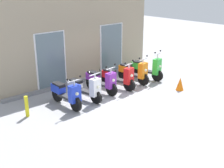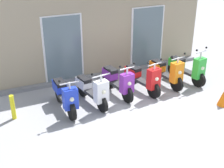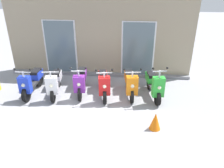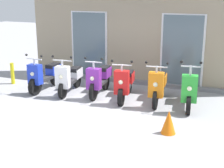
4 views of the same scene
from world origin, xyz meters
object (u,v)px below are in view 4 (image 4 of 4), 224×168
object	(u,v)px
curb_bollard	(12,73)
scooter_white	(70,78)
scooter_green	(189,89)
traffic_cone	(169,122)
scooter_red	(125,83)
scooter_orange	(158,85)
scooter_purple	(100,78)
scooter_blue	(45,75)

from	to	relation	value
curb_bollard	scooter_white	bearing A→B (deg)	-3.49
scooter_green	traffic_cone	xyz separation A→B (m)	(-0.08, -1.81, -0.23)
scooter_red	scooter_orange	size ratio (longest dim) A/B	1.04
scooter_green	traffic_cone	world-z (taller)	scooter_green
scooter_white	scooter_green	distance (m)	3.50
scooter_orange	traffic_cone	bearing A→B (deg)	-68.08
scooter_white	scooter_red	bearing A→B (deg)	2.27
scooter_white	scooter_purple	size ratio (longest dim) A/B	1.00
scooter_white	curb_bollard	xyz separation A→B (m)	(-2.23, 0.14, -0.12)
scooter_white	scooter_red	world-z (taller)	scooter_red
scooter_purple	scooter_red	distance (m)	0.83
scooter_purple	scooter_green	distance (m)	2.59
scooter_red	scooter_orange	distance (m)	0.94
scooter_purple	traffic_cone	world-z (taller)	scooter_purple
scooter_purple	curb_bollard	size ratio (longest dim) A/B	2.31
scooter_red	scooter_blue	bearing A→B (deg)	-177.81
scooter_blue	curb_bollard	xyz separation A→B (m)	(-1.40, 0.17, -0.12)
curb_bollard	traffic_cone	bearing A→B (deg)	-18.17
scooter_white	scooter_green	xyz separation A→B (m)	(3.50, 0.09, 0.03)
scooter_red	scooter_orange	xyz separation A→B (m)	(0.94, 0.05, 0.03)
scooter_orange	scooter_purple	bearing A→B (deg)	178.78
curb_bollard	scooter_purple	bearing A→B (deg)	0.37
scooter_blue	traffic_cone	size ratio (longest dim) A/B	3.20
scooter_purple	traffic_cone	size ratio (longest dim) A/B	3.11
scooter_green	traffic_cone	distance (m)	1.83
scooter_white	traffic_cone	world-z (taller)	scooter_white
scooter_blue	scooter_green	bearing A→B (deg)	1.64
scooter_blue	scooter_red	xyz separation A→B (m)	(2.58, 0.10, 0.00)
scooter_red	curb_bollard	bearing A→B (deg)	179.03
scooter_red	scooter_green	world-z (taller)	scooter_green
scooter_purple	scooter_red	bearing A→B (deg)	-6.05
traffic_cone	curb_bollard	bearing A→B (deg)	161.83
scooter_red	traffic_cone	distance (m)	2.46
scooter_green	curb_bollard	size ratio (longest dim) A/B	2.30
curb_bollard	traffic_cone	distance (m)	5.95
scooter_green	curb_bollard	xyz separation A→B (m)	(-5.73, 0.04, -0.14)
scooter_white	traffic_cone	xyz separation A→B (m)	(3.42, -1.72, -0.21)
scooter_blue	scooter_purple	bearing A→B (deg)	6.08
scooter_blue	scooter_white	size ratio (longest dim) A/B	1.02
scooter_blue	scooter_red	distance (m)	2.58
scooter_green	curb_bollard	world-z (taller)	scooter_green
scooter_blue	scooter_white	bearing A→B (deg)	2.02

